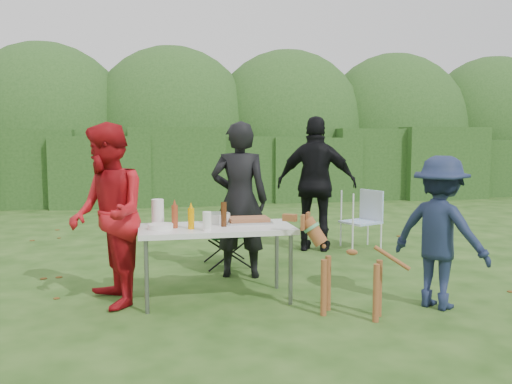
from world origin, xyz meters
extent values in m
plane|color=#1E4211|center=(0.00, 0.00, 0.00)|extent=(80.00, 80.00, 0.00)
cube|color=#23471C|center=(0.00, 8.00, 0.85)|extent=(22.00, 1.40, 1.70)
ellipsoid|color=#3D6628|center=(0.00, 9.60, 1.60)|extent=(20.00, 2.60, 3.20)
cube|color=silver|center=(-0.08, 0.10, 0.71)|extent=(1.50, 0.70, 0.05)
cylinder|color=slate|center=(-0.76, -0.18, 0.34)|extent=(0.04, 0.04, 0.69)
cylinder|color=slate|center=(0.60, -0.18, 0.34)|extent=(0.04, 0.04, 0.69)
cylinder|color=slate|center=(-0.76, 0.38, 0.34)|extent=(0.04, 0.04, 0.69)
cylinder|color=slate|center=(0.60, 0.38, 0.34)|extent=(0.04, 0.04, 0.69)
imported|color=black|center=(0.31, 0.95, 0.89)|extent=(0.74, 0.58, 1.79)
imported|color=#AC1118|center=(-1.11, 0.14, 0.88)|extent=(0.87, 1.00, 1.75)
imported|color=black|center=(1.61, 2.15, 0.95)|extent=(1.20, 0.87, 1.90)
imported|color=#18223F|center=(1.96, -0.53, 0.72)|extent=(0.97, 1.07, 1.44)
cube|color=#B7B7BA|center=(0.28, 0.26, 0.75)|extent=(0.45, 0.30, 0.02)
cube|color=#995D3A|center=(0.28, 0.26, 0.78)|extent=(0.40, 0.26, 0.04)
cylinder|color=#E49500|center=(-0.33, 0.01, 0.84)|extent=(0.06, 0.06, 0.20)
cylinder|color=#93391D|center=(-0.48, 0.10, 0.85)|extent=(0.06, 0.06, 0.22)
cylinder|color=#47230F|center=(0.00, 0.09, 0.86)|extent=(0.06, 0.06, 0.24)
cylinder|color=white|center=(-0.63, 0.29, 0.87)|extent=(0.12, 0.12, 0.26)
cylinder|color=white|center=(-0.19, -0.13, 0.83)|extent=(0.08, 0.08, 0.18)
cylinder|color=silver|center=(-0.03, 0.32, 0.79)|extent=(0.26, 0.26, 0.10)
cylinder|color=white|center=(-0.62, 0.05, 0.77)|extent=(0.24, 0.24, 0.05)
camera|label=1|loc=(-0.76, -5.10, 1.63)|focal=38.00mm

